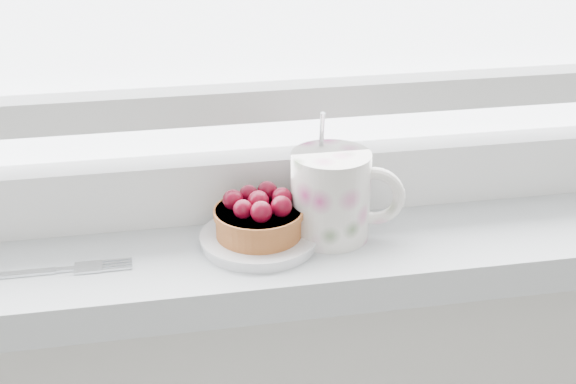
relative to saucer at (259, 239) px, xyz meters
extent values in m
cube|color=silver|center=(-0.01, 0.01, -0.03)|extent=(1.60, 0.20, 0.04)
cube|color=silver|center=(-0.01, 0.08, 0.03)|extent=(1.30, 0.05, 0.07)
cube|color=silver|center=(-0.01, 0.08, 0.12)|extent=(1.30, 0.04, 0.04)
cylinder|color=silver|center=(0.00, 0.00, 0.00)|extent=(0.12, 0.12, 0.01)
cylinder|color=brown|center=(0.00, 0.00, 0.02)|extent=(0.09, 0.09, 0.03)
cylinder|color=brown|center=(0.00, 0.00, 0.03)|extent=(0.09, 0.09, 0.01)
sphere|color=#450511|center=(0.00, 0.00, 0.04)|extent=(0.02, 0.02, 0.02)
sphere|color=#450511|center=(0.03, 0.00, 0.04)|extent=(0.02, 0.02, 0.02)
sphere|color=#450511|center=(0.01, 0.02, 0.04)|extent=(0.02, 0.02, 0.02)
sphere|color=#450511|center=(-0.01, 0.02, 0.04)|extent=(0.02, 0.02, 0.02)
sphere|color=#450511|center=(-0.03, 0.01, 0.04)|extent=(0.02, 0.02, 0.02)
sphere|color=#450511|center=(-0.02, -0.01, 0.04)|extent=(0.02, 0.02, 0.02)
sphere|color=#450511|center=(0.00, -0.02, 0.04)|extent=(0.02, 0.02, 0.02)
sphere|color=#450511|center=(0.02, -0.02, 0.04)|extent=(0.02, 0.02, 0.02)
cylinder|color=silver|center=(0.08, 0.01, 0.04)|extent=(0.11, 0.11, 0.09)
cylinder|color=black|center=(0.08, 0.01, 0.08)|extent=(0.07, 0.07, 0.01)
torus|color=silver|center=(0.12, -0.01, 0.04)|extent=(0.07, 0.03, 0.06)
cylinder|color=silver|center=(0.07, 0.03, 0.10)|extent=(0.01, 0.02, 0.06)
cube|color=silver|center=(-0.25, -0.02, 0.00)|extent=(0.10, 0.01, 0.00)
cube|color=silver|center=(-0.20, -0.02, 0.00)|extent=(0.02, 0.01, 0.00)
cube|color=silver|center=(-0.17, -0.02, 0.00)|extent=(0.03, 0.02, 0.00)
cube|color=silver|center=(-0.15, -0.03, 0.00)|extent=(0.03, 0.00, 0.00)
cube|color=silver|center=(-0.15, -0.02, 0.00)|extent=(0.03, 0.00, 0.00)
cube|color=silver|center=(-0.15, -0.01, 0.00)|extent=(0.03, 0.00, 0.00)
cube|color=silver|center=(-0.15, -0.01, 0.00)|extent=(0.03, 0.00, 0.00)
camera|label=1|loc=(-0.11, -0.73, 0.40)|focal=50.00mm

